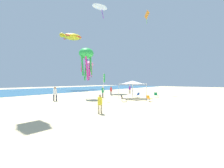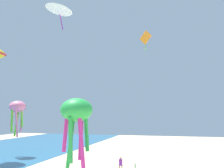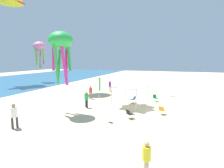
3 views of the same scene
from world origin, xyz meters
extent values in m
pyramid|color=silver|center=(0.85, 3.30, 2.46)|extent=(3.58, 3.51, 0.42)
cylinder|color=purple|center=(8.40, 8.41, 1.16)|extent=(0.42, 0.42, 0.70)
sphere|color=tan|center=(8.40, 8.41, 1.64)|extent=(0.26, 0.26, 0.26)
ellipsoid|color=pink|center=(14.53, 27.15, 7.93)|extent=(2.62, 2.62, 1.91)
cylinder|color=pink|center=(14.41, 27.99, 6.01)|extent=(0.35, 0.58, 2.79)
cylinder|color=#66D82D|center=(13.75, 27.47, 5.62)|extent=(0.64, 0.44, 3.57)
cylinder|color=pink|center=(13.87, 26.63, 5.24)|extent=(0.65, 0.57, 4.34)
cylinder|color=#66D82D|center=(14.65, 26.31, 6.01)|extent=(0.35, 0.58, 2.79)
cylinder|color=pink|center=(15.32, 26.83, 5.62)|extent=(0.64, 0.44, 3.57)
cylinder|color=#66D82D|center=(15.20, 27.67, 5.24)|extent=(0.65, 0.57, 4.34)
cube|color=orange|center=(10.32, 5.50, 16.35)|extent=(1.14, 1.66, 1.97)
cylinder|color=#66D82D|center=(10.32, 5.50, 15.21)|extent=(0.07, 0.07, 1.40)
cone|color=white|center=(8.17, 16.67, 20.80)|extent=(4.60, 4.64, 1.35)
cylinder|color=purple|center=(9.59, 17.12, 19.58)|extent=(0.34, 0.70, 2.67)
ellipsoid|color=red|center=(10.96, 27.70, 15.94)|extent=(2.25, 1.27, 0.30)
ellipsoid|color=green|center=(-3.36, 8.81, 6.78)|extent=(2.18, 2.18, 1.59)
cylinder|color=green|center=(-3.06, 8.17, 5.17)|extent=(0.35, 0.46, 2.33)
cylinder|color=#E02D9E|center=(-2.65, 8.75, 4.85)|extent=(0.55, 0.28, 2.97)
cylinder|color=green|center=(-2.95, 9.39, 4.53)|extent=(0.46, 0.55, 3.61)
cylinder|color=#E02D9E|center=(-3.66, 9.45, 5.17)|extent=(0.35, 0.46, 2.33)
cylinder|color=green|center=(-4.06, 8.87, 4.85)|extent=(0.55, 0.28, 2.97)
cylinder|color=#E02D9E|center=(-3.76, 8.23, 4.53)|extent=(0.46, 0.55, 3.61)
camera|label=1|loc=(-18.82, -8.25, 2.59)|focal=24.26mm
camera|label=2|loc=(-17.85, 2.47, 6.33)|focal=36.57mm
camera|label=3|loc=(-17.25, -1.10, 5.06)|focal=28.38mm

